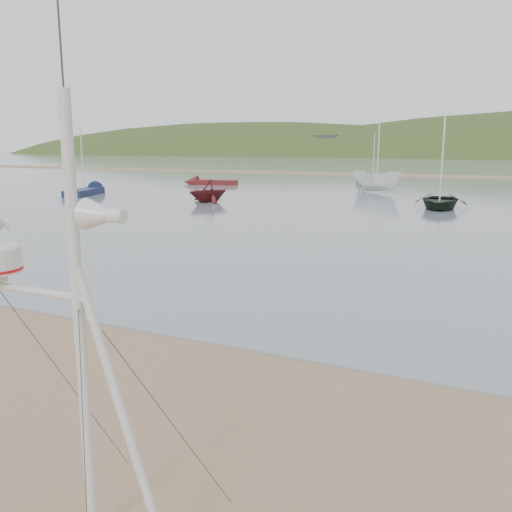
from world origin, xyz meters
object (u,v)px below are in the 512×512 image
at_px(boat_dark, 442,171).
at_px(sailboat_blue_near, 92,190).
at_px(boat_white, 378,162).
at_px(sailboat_dark_mid, 379,180).
at_px(boat_red, 208,181).
at_px(dinghy_red_far, 204,182).
at_px(mast_rig, 77,422).

bearing_deg(boat_dark, sailboat_blue_near, 177.85).
distance_m(boat_dark, sailboat_blue_near, 27.78).
distance_m(boat_white, sailboat_dark_mid, 14.55).
bearing_deg(sailboat_blue_near, boat_dark, 2.16).
xyz_separation_m(boat_red, sailboat_dark_mid, (5.81, 27.03, -1.25)).
relative_size(boat_red, sailboat_blue_near, 0.48).
bearing_deg(boat_white, dinghy_red_far, 113.48).
bearing_deg(sailboat_blue_near, boat_white, 27.69).
xyz_separation_m(mast_rig, boat_white, (-7.22, 42.47, 1.34)).
bearing_deg(dinghy_red_far, boat_red, -57.69).
bearing_deg(boat_red, mast_rig, -35.29).
bearing_deg(mast_rig, sailboat_blue_near, 132.28).
bearing_deg(dinghy_red_far, mast_rig, -60.07).
xyz_separation_m(boat_white, sailboat_blue_near, (-21.25, -11.15, -2.34)).
xyz_separation_m(sailboat_blue_near, dinghy_red_far, (2.78, 13.32, -0.01)).
relative_size(sailboat_blue_near, sailboat_dark_mid, 1.10).
distance_m(boat_red, sailboat_blue_near, 12.57).
bearing_deg(sailboat_dark_mid, mast_rig, -79.68).
relative_size(mast_rig, boat_white, 1.04).
height_order(boat_dark, sailboat_dark_mid, sailboat_dark_mid).
distance_m(boat_dark, dinghy_red_far, 27.84).
height_order(mast_rig, boat_red, mast_rig).
relative_size(mast_rig, dinghy_red_far, 0.93).
bearing_deg(boat_white, boat_dark, -117.36).
distance_m(mast_rig, dinghy_red_far, 51.51).
relative_size(mast_rig, sailboat_blue_near, 0.85).
height_order(mast_rig, dinghy_red_far, mast_rig).
height_order(mast_rig, sailboat_dark_mid, mast_rig).
bearing_deg(boat_dark, sailboat_dark_mid, 107.16).
bearing_deg(sailboat_blue_near, dinghy_red_far, 78.22).
relative_size(boat_dark, boat_red, 1.55).
relative_size(sailboat_dark_mid, dinghy_red_far, 1.00).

